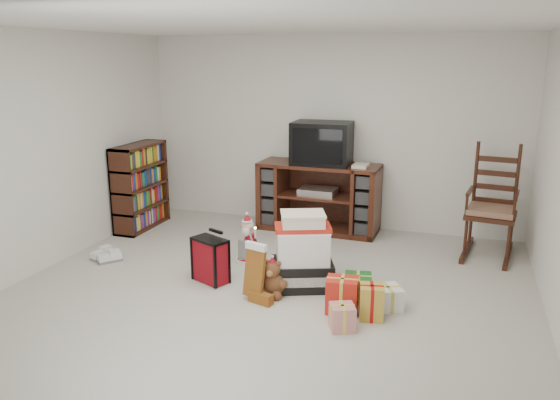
% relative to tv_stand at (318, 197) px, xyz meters
% --- Properties ---
extents(room, '(5.01, 5.01, 2.51)m').
position_rel_tv_stand_xyz_m(room, '(0.05, -2.19, 0.80)').
color(room, beige).
rests_on(room, ground).
extents(tv_stand, '(1.57, 0.60, 0.89)m').
position_rel_tv_stand_xyz_m(tv_stand, '(0.00, 0.00, 0.00)').
color(tv_stand, '#4C2315').
rests_on(tv_stand, floor).
extents(bookshelf, '(0.31, 0.92, 1.12)m').
position_rel_tv_stand_xyz_m(bookshelf, '(-2.26, -0.64, 0.09)').
color(bookshelf, '#3A1910').
rests_on(bookshelf, floor).
extents(rocking_chair, '(0.64, 0.94, 1.33)m').
position_rel_tv_stand_xyz_m(rocking_chair, '(2.09, -0.24, 0.01)').
color(rocking_chair, '#3A1910').
rests_on(rocking_chair, floor).
extents(gift_pile, '(0.71, 0.62, 0.75)m').
position_rel_tv_stand_xyz_m(gift_pile, '(0.32, -1.84, -0.12)').
color(gift_pile, black).
rests_on(gift_pile, floor).
extents(red_suitcase, '(0.40, 0.31, 0.54)m').
position_rel_tv_stand_xyz_m(red_suitcase, '(-0.59, -2.02, -0.21)').
color(red_suitcase, maroon).
rests_on(red_suitcase, floor).
extents(stocking, '(0.28, 0.18, 0.56)m').
position_rel_tv_stand_xyz_m(stocking, '(-0.02, -2.27, -0.17)').
color(stocking, '#0D7813').
rests_on(stocking, floor).
extents(teddy_bear, '(0.24, 0.21, 0.35)m').
position_rel_tv_stand_xyz_m(teddy_bear, '(0.11, -2.12, -0.29)').
color(teddy_bear, brown).
rests_on(teddy_bear, floor).
extents(santa_figurine, '(0.30, 0.29, 0.62)m').
position_rel_tv_stand_xyz_m(santa_figurine, '(0.39, -1.50, -0.21)').
color(santa_figurine, maroon).
rests_on(santa_figurine, floor).
extents(mrs_claus_figurine, '(0.27, 0.26, 0.56)m').
position_rel_tv_stand_xyz_m(mrs_claus_figurine, '(-0.45, -1.38, -0.23)').
color(mrs_claus_figurine, maroon).
rests_on(mrs_claus_figurine, floor).
extents(sneaker_pair, '(0.38, 0.28, 0.09)m').
position_rel_tv_stand_xyz_m(sneaker_pair, '(-1.98, -1.84, -0.40)').
color(sneaker_pair, white).
rests_on(sneaker_pair, floor).
extents(gift_cluster, '(0.72, 0.81, 0.25)m').
position_rel_tv_stand_xyz_m(gift_cluster, '(0.94, -2.22, -0.32)').
color(gift_cluster, red).
rests_on(gift_cluster, floor).
extents(crt_television, '(0.75, 0.55, 0.54)m').
position_rel_tv_stand_xyz_m(crt_television, '(0.03, -0.01, 0.71)').
color(crt_television, black).
rests_on(crt_television, tv_stand).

